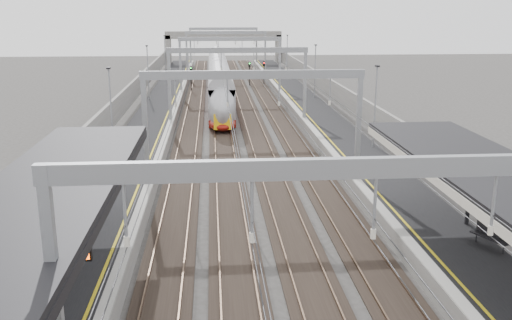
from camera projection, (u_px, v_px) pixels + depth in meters
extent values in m
cube|color=black|center=(156.00, 119.00, 56.09)|extent=(4.00, 120.00, 1.00)
cube|color=black|center=(316.00, 117.00, 57.29)|extent=(4.00, 120.00, 1.00)
cube|color=black|center=(191.00, 123.00, 56.47)|extent=(2.40, 140.00, 0.08)
cube|color=brown|center=(184.00, 122.00, 56.39)|extent=(0.07, 140.00, 0.14)
cube|color=brown|center=(199.00, 122.00, 56.50)|extent=(0.07, 140.00, 0.14)
cube|color=black|center=(222.00, 123.00, 56.70)|extent=(2.40, 140.00, 0.08)
cube|color=brown|center=(214.00, 122.00, 56.62)|extent=(0.07, 140.00, 0.14)
cube|color=brown|center=(229.00, 122.00, 56.73)|extent=(0.07, 140.00, 0.14)
cube|color=black|center=(252.00, 122.00, 56.92)|extent=(2.40, 140.00, 0.08)
cube|color=brown|center=(244.00, 121.00, 56.84)|extent=(0.07, 140.00, 0.14)
cube|color=brown|center=(259.00, 121.00, 56.95)|extent=(0.07, 140.00, 0.14)
cube|color=black|center=(281.00, 122.00, 57.14)|extent=(2.40, 140.00, 0.08)
cube|color=brown|center=(274.00, 121.00, 57.07)|extent=(0.07, 140.00, 0.14)
cube|color=brown|center=(289.00, 121.00, 57.18)|extent=(0.07, 140.00, 0.14)
cube|color=gray|center=(55.00, 295.00, 13.81)|extent=(0.28, 0.28, 6.60)
cube|color=gray|center=(315.00, 169.00, 13.50)|extent=(13.00, 0.25, 0.50)
cube|color=gray|center=(145.00, 128.00, 33.08)|extent=(0.28, 0.28, 6.60)
cube|color=gray|center=(359.00, 125.00, 34.02)|extent=(0.28, 0.28, 6.60)
cube|color=gray|center=(253.00, 75.00, 32.77)|extent=(13.00, 0.25, 0.50)
cube|color=gray|center=(169.00, 84.00, 52.35)|extent=(0.28, 0.28, 6.60)
cube|color=gray|center=(305.00, 83.00, 53.29)|extent=(0.28, 0.28, 6.60)
cube|color=gray|center=(237.00, 50.00, 52.04)|extent=(13.00, 0.25, 0.50)
cube|color=gray|center=(180.00, 64.00, 71.62)|extent=(0.28, 0.28, 6.60)
cube|color=gray|center=(280.00, 63.00, 72.56)|extent=(0.28, 0.28, 6.60)
cube|color=gray|center=(230.00, 39.00, 71.31)|extent=(13.00, 0.25, 0.50)
cube|color=gray|center=(187.00, 52.00, 90.89)|extent=(0.28, 0.28, 6.60)
cube|color=gray|center=(265.00, 52.00, 91.83)|extent=(0.28, 0.28, 6.60)
cube|color=gray|center=(226.00, 33.00, 90.58)|extent=(13.00, 0.25, 0.50)
cube|color=gray|center=(190.00, 45.00, 108.23)|extent=(0.28, 0.28, 6.60)
cube|color=gray|center=(256.00, 45.00, 109.18)|extent=(0.28, 0.28, 6.60)
cube|color=gray|center=(223.00, 29.00, 107.92)|extent=(13.00, 0.25, 0.50)
cylinder|color=#262628|center=(191.00, 63.00, 59.89)|extent=(0.03, 140.00, 0.03)
cylinder|color=#262628|center=(220.00, 63.00, 60.11)|extent=(0.03, 140.00, 0.03)
cylinder|color=#262628|center=(248.00, 63.00, 60.33)|extent=(0.03, 140.00, 0.03)
cylinder|color=#262628|center=(276.00, 62.00, 60.56)|extent=(0.03, 140.00, 0.03)
cylinder|color=black|center=(50.00, 194.00, 25.45)|extent=(0.20, 0.20, 4.00)
cube|color=black|center=(62.00, 252.00, 15.65)|extent=(1.60, 0.15, 0.55)
cube|color=#FA4A05|center=(61.00, 253.00, 15.57)|extent=(1.50, 0.02, 0.42)
cylinder|color=black|center=(470.00, 184.00, 26.90)|extent=(0.20, 0.20, 4.00)
cube|color=slate|center=(223.00, 35.00, 108.22)|extent=(22.00, 2.20, 1.40)
cube|color=slate|center=(168.00, 52.00, 108.23)|extent=(1.00, 2.20, 6.20)
cube|color=slate|center=(278.00, 51.00, 109.80)|extent=(1.00, 2.20, 6.20)
cube|color=slate|center=(122.00, 108.00, 55.57)|extent=(0.30, 120.00, 3.20)
cube|color=slate|center=(348.00, 106.00, 57.24)|extent=(0.30, 120.00, 3.20)
cube|color=maroon|center=(220.00, 105.00, 63.64)|extent=(2.54, 21.67, 0.75)
cube|color=#A2A2A7|center=(220.00, 89.00, 63.18)|extent=(2.54, 21.67, 2.83)
cube|color=black|center=(222.00, 121.00, 56.41)|extent=(1.88, 2.26, 0.47)
cube|color=maroon|center=(218.00, 81.00, 84.88)|extent=(2.54, 21.67, 0.75)
cube|color=#A2A2A7|center=(218.00, 69.00, 84.42)|extent=(2.54, 21.67, 2.83)
cube|color=black|center=(219.00, 90.00, 77.65)|extent=(1.88, 2.26, 0.47)
ellipsoid|color=#A2A2A7|center=(222.00, 109.00, 52.63)|extent=(2.54, 4.90, 3.96)
cube|color=yellow|center=(223.00, 122.00, 50.90)|extent=(1.60, 0.12, 1.41)
cube|color=black|center=(222.00, 105.00, 50.94)|extent=(1.51, 0.55, 0.89)
cube|color=black|center=(490.00, 238.00, 24.59)|extent=(1.17, 1.85, 0.06)
cube|color=black|center=(494.00, 232.00, 24.64)|extent=(0.81, 1.69, 0.51)
cylinder|color=black|center=(503.00, 249.00, 24.06)|extent=(0.06, 0.06, 0.43)
cylinder|color=black|center=(476.00, 237.00, 25.26)|extent=(0.06, 0.06, 0.43)
cylinder|color=black|center=(191.00, 81.00, 77.61)|extent=(0.12, 0.12, 3.00)
cube|color=black|center=(191.00, 69.00, 77.20)|extent=(0.32, 0.22, 0.75)
sphere|color=#0CE526|center=(191.00, 68.00, 77.04)|extent=(0.16, 0.16, 0.16)
cylinder|color=black|center=(250.00, 75.00, 84.16)|extent=(0.12, 0.12, 3.00)
cube|color=black|center=(250.00, 64.00, 83.75)|extent=(0.32, 0.22, 0.75)
sphere|color=#0CE526|center=(250.00, 63.00, 83.58)|extent=(0.16, 0.16, 0.16)
cylinder|color=black|center=(264.00, 75.00, 85.02)|extent=(0.12, 0.12, 3.00)
cube|color=black|center=(264.00, 64.00, 84.61)|extent=(0.32, 0.22, 0.75)
sphere|color=red|center=(264.00, 63.00, 84.44)|extent=(0.16, 0.16, 0.16)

